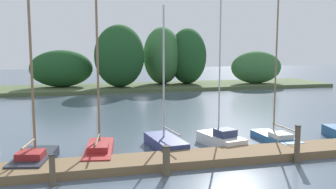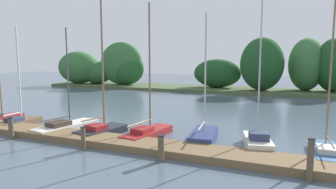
{
  "view_description": "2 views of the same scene",
  "coord_description": "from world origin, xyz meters",
  "views": [
    {
      "loc": [
        -1.36,
        -3.93,
        4.9
      ],
      "look_at": [
        2.73,
        11.87,
        2.78
      ],
      "focal_mm": 40.15,
      "sensor_mm": 36.0,
      "label": 1
    },
    {
      "loc": [
        6.82,
        -1.4,
        4.35
      ],
      "look_at": [
        0.54,
        13.68,
        2.36
      ],
      "focal_mm": 30.42,
      "sensor_mm": 36.0,
      "label": 2
    }
  ],
  "objects": [
    {
      "name": "dock_pier",
      "position": [
        0.0,
        10.67,
        0.17
      ],
      "size": [
        27.58,
        1.8,
        0.35
      ],
      "color": "brown",
      "rests_on": "ground"
    },
    {
      "name": "far_shore",
      "position": [
        -4.12,
        38.16,
        2.89
      ],
      "size": [
        58.52,
        8.0,
        7.21
      ],
      "color": "#4C5B38",
      "rests_on": "ground"
    },
    {
      "name": "sailboat_0",
      "position": [
        -11.81,
        12.33,
        0.4
      ],
      "size": [
        1.05,
        3.64,
        8.33
      ],
      "rotation": [
        0.0,
        0.0,
        1.6
      ],
      "color": "maroon",
      "rests_on": "ground"
    },
    {
      "name": "sailboat_1",
      "position": [
        -9.49,
        12.01,
        0.37
      ],
      "size": [
        1.4,
        3.2,
        6.49
      ],
      "rotation": [
        0.0,
        0.0,
        1.63
      ],
      "color": "brown",
      "rests_on": "ground"
    },
    {
      "name": "sailboat_2",
      "position": [
        -5.57,
        12.11,
        0.3
      ],
      "size": [
        1.99,
        4.49,
        6.3
      ],
      "rotation": [
        0.0,
        0.0,
        1.4
      ],
      "color": "silver",
      "rests_on": "ground"
    },
    {
      "name": "sailboat_3",
      "position": [
        -2.95,
        12.1,
        0.42
      ],
      "size": [
        1.96,
        3.46,
        8.4
      ],
      "rotation": [
        0.0,
        0.0,
        1.36
      ],
      "color": "#232833",
      "rests_on": "ground"
    },
    {
      "name": "sailboat_4",
      "position": [
        -0.25,
        12.68,
        0.36
      ],
      "size": [
        1.69,
        4.06,
        7.45
      ],
      "rotation": [
        0.0,
        0.0,
        1.42
      ],
      "color": "maroon",
      "rests_on": "ground"
    },
    {
      "name": "sailboat_5",
      "position": [
        2.87,
        13.13,
        0.35
      ],
      "size": [
        1.57,
        3.56,
        6.77
      ],
      "rotation": [
        0.0,
        0.0,
        1.69
      ],
      "color": "navy",
      "rests_on": "ground"
    },
    {
      "name": "sailboat_6",
      "position": [
        5.64,
        12.91,
        0.41
      ],
      "size": [
        1.76,
        3.06,
        8.37
      ],
      "rotation": [
        0.0,
        0.0,
        1.8
      ],
      "color": "silver",
      "rests_on": "ground"
    },
    {
      "name": "sailboat_7",
      "position": [
        8.62,
        12.82,
        0.32
      ],
      "size": [
        1.22,
        3.67,
        7.54
      ],
      "rotation": [
        0.0,
        0.0,
        1.6
      ],
      "color": "#285684",
      "rests_on": "ground"
    },
    {
      "name": "mooring_piling_1",
      "position": [
        -7.1,
        9.44,
        0.61
      ],
      "size": [
        0.31,
        0.31,
        1.2
      ],
      "color": "brown",
      "rests_on": "ground"
    },
    {
      "name": "mooring_piling_2",
      "position": [
        -2.11,
        9.37,
        0.58
      ],
      "size": [
        0.24,
        0.24,
        1.15
      ],
      "color": "brown",
      "rests_on": "ground"
    },
    {
      "name": "mooring_piling_3",
      "position": [
        2.01,
        9.37,
        0.59
      ],
      "size": [
        0.32,
        0.32,
        1.17
      ],
      "color": "brown",
      "rests_on": "ground"
    },
    {
      "name": "mooring_piling_4",
      "position": [
        7.75,
        9.58,
        0.81
      ],
      "size": [
        0.26,
        0.26,
        1.61
      ],
      "color": "brown",
      "rests_on": "ground"
    }
  ]
}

